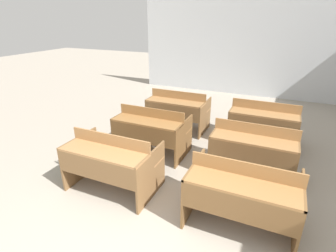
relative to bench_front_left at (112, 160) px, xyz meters
name	(u,v)px	position (x,y,z in m)	size (l,w,h in m)	color
wall_back	(254,46)	(1.06, 5.77, 1.01)	(7.03, 0.06, 2.95)	silver
bench_front_left	(112,160)	(0.00, 0.00, 0.00)	(1.22, 0.79, 0.85)	brown
bench_front_right	(242,192)	(1.78, 0.00, 0.00)	(1.22, 0.79, 0.85)	brown
bench_second_left	(152,129)	(0.01, 1.18, 0.00)	(1.22, 0.79, 0.85)	brown
bench_second_right	(253,148)	(1.74, 1.18, 0.00)	(1.22, 0.79, 0.85)	brown
bench_third_left	(178,109)	(0.02, 2.38, 0.00)	(1.22, 0.79, 0.85)	brown
bench_third_right	(263,121)	(1.77, 2.36, 0.00)	(1.22, 0.79, 0.85)	brown
schoolbag	(78,157)	(-0.87, 0.25, -0.28)	(0.29, 0.24, 0.37)	#2D6638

